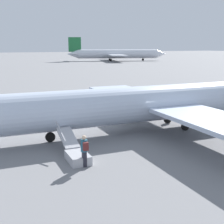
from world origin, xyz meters
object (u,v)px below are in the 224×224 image
Objects in this scene: airplane_far_center at (116,54)px; boarding_stairs at (76,153)px; passenger at (84,149)px; airplane_main at (162,102)px.

boarding_stairs is (58.93, 104.21, -2.58)m from airplane_far_center.
airplane_main is at bearing -57.33° from passenger.
airplane_main is 17.51× the size of passenger.
boarding_stairs is at bearing -99.68° from airplane_far_center.
airplane_far_center is at bearing -24.99° from passenger.
passenger is at bearing -99.38° from airplane_far_center.
airplane_far_center reaches higher than passenger.
airplane_main is at bearing -96.79° from airplane_far_center.
boarding_stairs is 1.41m from passenger.
airplane_main is 0.73× the size of airplane_far_center.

